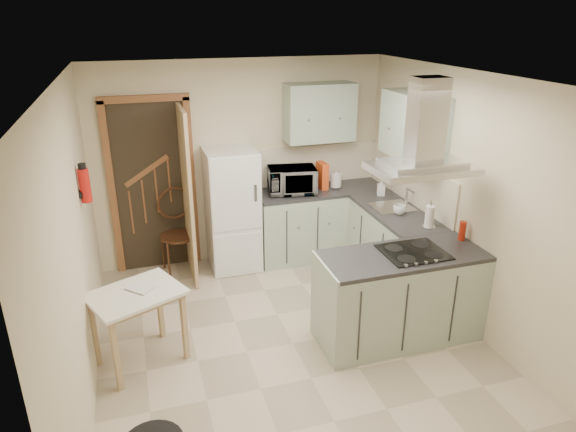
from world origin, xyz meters
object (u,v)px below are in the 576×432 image
object	(u,v)px
fridge	(232,210)
bentwood_chair	(178,236)
peninsula	(400,296)
drop_leaf_table	(140,328)
microwave	(292,180)
extractor_hood	(422,168)

from	to	relation	value
fridge	bentwood_chair	world-z (taller)	fridge
peninsula	drop_leaf_table	bearing A→B (deg)	172.14
fridge	peninsula	bearing A→B (deg)	-58.26
drop_leaf_table	microwave	size ratio (longest dim) A/B	1.33
peninsula	bentwood_chair	size ratio (longest dim) A/B	1.63
extractor_hood	bentwood_chair	distance (m)	3.09
peninsula	microwave	world-z (taller)	microwave
peninsula	bentwood_chair	bearing A→B (deg)	133.28
extractor_hood	drop_leaf_table	distance (m)	2.88
fridge	extractor_hood	xyz separation A→B (m)	(1.32, -1.98, 0.97)
fridge	drop_leaf_table	xyz separation A→B (m)	(-1.20, -1.65, -0.39)
extractor_hood	microwave	xyz separation A→B (m)	(-0.57, 1.97, -0.66)
peninsula	microwave	distance (m)	2.11
drop_leaf_table	microwave	bearing A→B (deg)	15.55
peninsula	extractor_hood	world-z (taller)	extractor_hood
drop_leaf_table	peninsula	bearing A→B (deg)	-32.25
extractor_hood	fridge	bearing A→B (deg)	123.79
extractor_hood	microwave	distance (m)	2.15
fridge	drop_leaf_table	size ratio (longest dim) A/B	1.95
peninsula	extractor_hood	bearing A→B (deg)	0.00
bentwood_chair	fridge	bearing A→B (deg)	-9.83
drop_leaf_table	bentwood_chair	world-z (taller)	bentwood_chair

